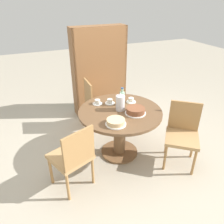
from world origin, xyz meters
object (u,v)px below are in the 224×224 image
Objects in this scene: chair_b at (182,133)px; cup_c at (131,100)px; cup_b at (110,102)px; water_bottle at (122,98)px; chair_c at (97,102)px; bookshelf at (100,72)px; cup_a at (97,102)px; coffee_pot at (120,102)px; cake_main at (135,111)px; chair_a at (73,156)px; cake_second at (116,122)px.

cup_c is (-0.43, 0.65, 0.27)m from chair_b.
water_bottle is at bearing -40.07° from cup_b.
bookshelf is at bearing -25.50° from chair_c.
cup_a is 0.18m from cup_b.
coffee_pot reaches higher than cake_main.
bookshelf is at bearing 84.20° from water_bottle.
chair_c is 0.89m from coffee_pot.
cake_main reaches higher than cup_a.
cake_main is (-0.54, 0.33, 0.29)m from chair_b.
chair_b is 0.70m from cake_main.
cup_b is at bearing 164.42° from cup_c.
chair_c is at bearing 90.07° from cup_b.
coffee_pot is at bearing -124.61° from water_bottle.
cake_main is 1.96× the size of cup_c.
chair_a is 3.40× the size of cake_second.
chair_c is at bearing 82.24° from cake_second.
water_bottle is at bearing 100.79° from cake_main.
cup_c is (0.45, 0.47, -0.01)m from cake_second.
bookshelf reaches higher than chair_a.
cake_second is at bearing -152.82° from chair_b.
bookshelf is at bearing 67.81° from cup_a.
bookshelf is at bearing 87.42° from cake_main.
cake_second reaches higher than cup_b.
chair_a reaches higher than cup_c.
chair_a is 3.28× the size of water_bottle.
chair_c is 3.50× the size of coffee_pot.
cup_a is at bearing -150.63° from chair_a.
coffee_pot is at bearing -175.01° from chair_c.
bookshelf is at bearing 75.90° from cake_second.
bookshelf is 6.17× the size of water_bottle.
chair_b reaches higher than cup_a.
chair_b is 0.53× the size of bookshelf.
cup_a is (-0.01, 0.60, -0.01)m from cake_second.
cup_c is (0.30, -0.66, 0.27)m from chair_c.
bookshelf is at bearing -140.88° from chair_a.
cup_c is (1.01, 0.53, 0.27)m from chair_a.
chair_c is 0.62m from cup_a.
coffee_pot reaches higher than chair_b.
cup_c is at bearing 31.89° from coffee_pot.
cake_second is at bearing -123.28° from coffee_pot.
cup_b is at bearing 102.60° from coffee_pot.
chair_c reaches higher than cup_c.
chair_b is 1.07m from cup_b.
chair_c is at bearing 158.01° from chair_b.
cake_main is 1.96× the size of cup_a.
cake_second is (-0.21, -0.32, -0.08)m from coffee_pot.
cake_main is at bearing -79.21° from water_bottle.
cup_a is at bearing 162.47° from cup_b.
coffee_pot is at bearing 129.20° from cake_main.
cake_main is at bearing 171.95° from chair_a.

